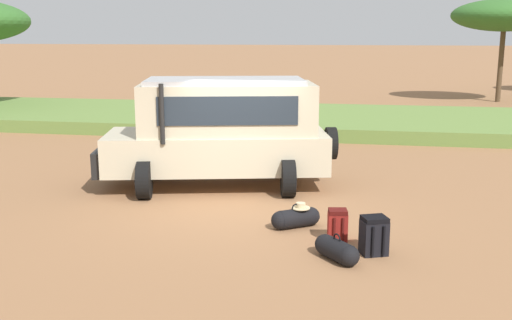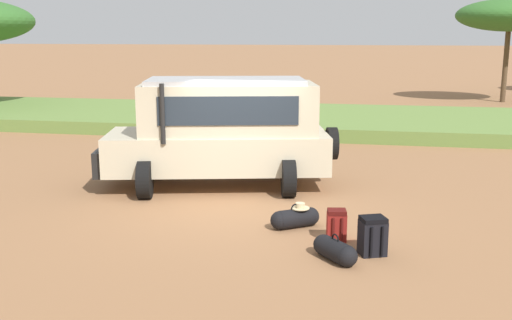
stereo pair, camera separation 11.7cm
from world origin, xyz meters
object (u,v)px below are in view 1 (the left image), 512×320
at_px(backpack_beside_front_wheel, 374,236).
at_px(duffel_bag_soft_canvas, 337,250).
at_px(backpack_cluster_center, 337,225).
at_px(duffel_bag_low_black_case, 296,218).
at_px(acacia_tree_left_mid, 505,15).
at_px(safari_vehicle, 221,130).

distance_m(backpack_beside_front_wheel, duffel_bag_soft_canvas, 0.68).
distance_m(backpack_cluster_center, duffel_bag_low_black_case, 0.95).
relative_size(backpack_beside_front_wheel, acacia_tree_left_mid, 0.12).
height_order(safari_vehicle, duffel_bag_soft_canvas, safari_vehicle).
bearing_deg(backpack_cluster_center, safari_vehicle, 130.86).
relative_size(backpack_beside_front_wheel, duffel_bag_soft_canvas, 0.81).
xyz_separation_m(backpack_beside_front_wheel, backpack_cluster_center, (-0.59, 0.55, -0.04)).
bearing_deg(duffel_bag_low_black_case, safari_vehicle, 127.05).
relative_size(safari_vehicle, backpack_cluster_center, 10.12).
bearing_deg(acacia_tree_left_mid, backpack_beside_front_wheel, -105.69).
relative_size(safari_vehicle, duffel_bag_soft_canvas, 7.18).
bearing_deg(duffel_bag_low_black_case, backpack_cluster_center, -35.64).
relative_size(backpack_cluster_center, duffel_bag_soft_canvas, 0.71).
height_order(backpack_cluster_center, duffel_bag_low_black_case, backpack_cluster_center).
xyz_separation_m(safari_vehicle, backpack_beside_front_wheel, (3.36, -3.74, -0.99)).
height_order(safari_vehicle, duffel_bag_low_black_case, safari_vehicle).
distance_m(safari_vehicle, backpack_cluster_center, 4.35).
xyz_separation_m(backpack_cluster_center, duffel_bag_low_black_case, (-0.77, 0.55, -0.09)).
bearing_deg(backpack_beside_front_wheel, duffel_bag_low_black_case, 141.12).
bearing_deg(acacia_tree_left_mid, duffel_bag_low_black_case, -109.68).
height_order(duffel_bag_low_black_case, duffel_bag_soft_canvas, duffel_bag_low_black_case).
bearing_deg(acacia_tree_left_mid, backpack_cluster_center, -107.45).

